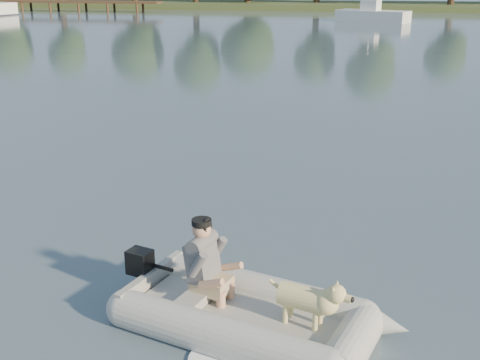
% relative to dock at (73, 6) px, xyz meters
% --- Properties ---
extents(water, '(160.00, 160.00, 0.00)m').
position_rel_dock_xyz_m(water, '(26.00, -52.00, -0.52)').
color(water, slate).
rests_on(water, ground).
extents(shore_bank, '(160.00, 12.00, 0.70)m').
position_rel_dock_xyz_m(shore_bank, '(26.00, 10.00, -0.27)').
color(shore_bank, '#47512D').
rests_on(shore_bank, water).
extents(dock, '(18.00, 2.00, 1.04)m').
position_rel_dock_xyz_m(dock, '(0.00, 0.00, 0.00)').
color(dock, '#4C331E').
rests_on(dock, water).
extents(dinghy, '(5.24, 4.57, 1.26)m').
position_rel_dock_xyz_m(dinghy, '(26.51, -52.53, 0.01)').
color(dinghy, gray).
rests_on(dinghy, water).
extents(man, '(0.80, 0.73, 0.98)m').
position_rel_dock_xyz_m(man, '(25.92, -52.29, 0.18)').
color(man, '#5A595E').
rests_on(man, dinghy).
extents(dog, '(0.90, 0.54, 0.56)m').
position_rel_dock_xyz_m(dog, '(27.09, -52.66, -0.05)').
color(dog, '#CFBE77').
rests_on(dog, dinghy).
extents(outboard_motor, '(0.44, 0.36, 0.71)m').
position_rel_dock_xyz_m(outboard_motor, '(25.08, -52.08, -0.24)').
color(outboard_motor, black).
rests_on(outboard_motor, dinghy).
extents(motorboat, '(6.21, 4.37, 2.45)m').
position_rel_dock_xyz_m(motorboat, '(29.06, -8.04, 0.59)').
color(motorboat, white).
rests_on(motorboat, water).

